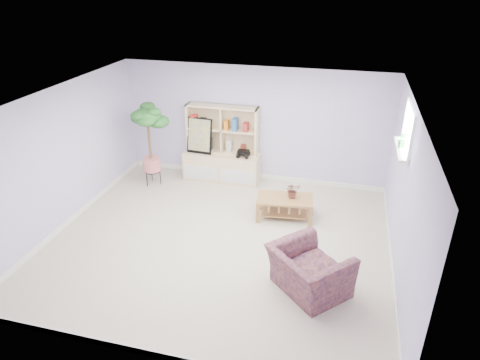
% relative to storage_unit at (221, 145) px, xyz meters
% --- Properties ---
extents(floor, '(5.50, 5.00, 0.01)m').
position_rel_storage_unit_xyz_m(floor, '(0.62, -2.24, -0.80)').
color(floor, '#C0B2A2').
rests_on(floor, ground).
extents(ceiling, '(5.50, 5.00, 0.01)m').
position_rel_storage_unit_xyz_m(ceiling, '(0.62, -2.24, 1.60)').
color(ceiling, white).
rests_on(ceiling, walls).
extents(walls, '(5.51, 5.01, 2.40)m').
position_rel_storage_unit_xyz_m(walls, '(0.62, -2.24, 0.40)').
color(walls, silver).
rests_on(walls, floor).
extents(baseboard, '(5.50, 5.00, 0.10)m').
position_rel_storage_unit_xyz_m(baseboard, '(0.62, -2.24, -0.75)').
color(baseboard, white).
rests_on(baseboard, floor).
extents(window, '(0.10, 0.98, 0.68)m').
position_rel_storage_unit_xyz_m(window, '(3.35, -1.64, 1.20)').
color(window, '#C6DCFF').
rests_on(window, walls).
extents(window_sill, '(0.14, 1.00, 0.04)m').
position_rel_storage_unit_xyz_m(window_sill, '(3.29, -1.64, 0.88)').
color(window_sill, white).
rests_on(window_sill, walls).
extents(storage_unit, '(1.60, 0.54, 1.60)m').
position_rel_storage_unit_xyz_m(storage_unit, '(0.00, 0.00, 0.00)').
color(storage_unit, beige).
rests_on(storage_unit, floor).
extents(poster, '(0.55, 0.16, 0.75)m').
position_rel_storage_unit_xyz_m(poster, '(-0.45, -0.06, 0.17)').
color(poster, gold).
rests_on(poster, storage_unit).
extents(toy_truck, '(0.34, 0.24, 0.18)m').
position_rel_storage_unit_xyz_m(toy_truck, '(0.49, -0.08, -0.11)').
color(toy_truck, black).
rests_on(toy_truck, storage_unit).
extents(coffee_table, '(1.04, 0.65, 0.40)m').
position_rel_storage_unit_xyz_m(coffee_table, '(1.55, -1.24, -0.60)').
color(coffee_table, olive).
rests_on(coffee_table, floor).
extents(table_plant, '(0.33, 0.31, 0.29)m').
position_rel_storage_unit_xyz_m(table_plant, '(1.68, -1.19, -0.25)').
color(table_plant, '#0F501D').
rests_on(table_plant, coffee_table).
extents(floor_tree, '(0.67, 0.67, 1.71)m').
position_rel_storage_unit_xyz_m(floor_tree, '(-1.34, -0.57, 0.06)').
color(floor_tree, '#276330').
rests_on(floor_tree, floor).
extents(armchair, '(1.33, 1.33, 0.74)m').
position_rel_storage_unit_xyz_m(armchair, '(2.19, -3.10, -0.43)').
color(armchair, '#0C0C35').
rests_on(armchair, floor).
extents(sill_plant, '(0.17, 0.15, 0.25)m').
position_rel_storage_unit_xyz_m(sill_plant, '(3.29, -1.62, 1.02)').
color(sill_plant, '#276330').
rests_on(sill_plant, window_sill).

